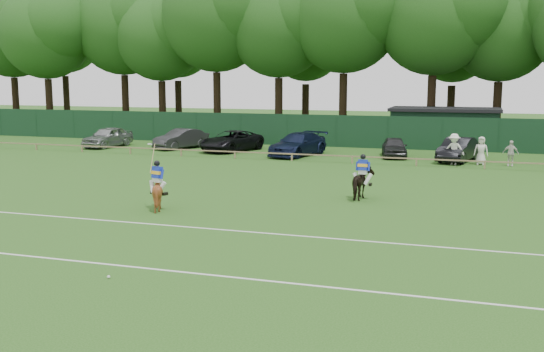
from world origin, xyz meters
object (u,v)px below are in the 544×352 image
at_px(horse_dark, 362,183).
at_px(hatch_grey, 394,147).
at_px(polo_ball, 109,277).
at_px(spectator_left, 454,149).
at_px(suv_black, 231,141).
at_px(spectator_mid, 511,153).
at_px(sedan_grey, 181,139).
at_px(spectator_right, 481,151).
at_px(sedan_navy, 298,144).
at_px(utility_shed, 444,127).
at_px(sedan_silver, 108,137).
at_px(horse_chestnut, 158,192).
at_px(estate_black, 458,150).

relative_size(horse_dark, hatch_grey, 0.43).
distance_m(hatch_grey, polo_ball, 29.45).
height_order(horse_dark, spectator_left, spectator_left).
distance_m(suv_black, spectator_mid, 19.39).
distance_m(sedan_grey, spectator_right, 21.95).
distance_m(horse_dark, suv_black, 19.94).
relative_size(sedan_navy, hatch_grey, 1.35).
height_order(spectator_right, polo_ball, spectator_right).
bearing_deg(spectator_right, sedan_navy, 178.78).
bearing_deg(suv_black, utility_shed, 45.53).
xyz_separation_m(sedan_silver, polo_ball, (18.08, -28.58, -0.75)).
bearing_deg(horse_chestnut, suv_black, -59.38).
bearing_deg(hatch_grey, spectator_left, -44.57).
height_order(suv_black, utility_shed, utility_shed).
bearing_deg(polo_ball, sedan_grey, 112.46).
xyz_separation_m(horse_dark, sedan_grey, (-16.76, 15.93, 0.03)).
distance_m(sedan_navy, spectator_mid, 13.92).
bearing_deg(sedan_navy, spectator_left, 6.60).
height_order(horse_chestnut, suv_black, suv_black).
bearing_deg(hatch_grey, horse_chestnut, -118.93).
height_order(sedan_silver, spectator_mid, spectator_mid).
height_order(horse_chestnut, hatch_grey, horse_chestnut).
bearing_deg(spectator_right, sedan_grey, 176.93).
bearing_deg(polo_ball, utility_shed, 79.44).
height_order(polo_ball, utility_shed, utility_shed).
distance_m(sedan_silver, hatch_grey, 22.13).
distance_m(estate_black, utility_shed, 9.05).
xyz_separation_m(horse_chestnut, spectator_left, (11.14, 17.78, 0.25)).
bearing_deg(polo_ball, estate_black, 73.70).
distance_m(horse_chestnut, sedan_grey, 22.66).
distance_m(polo_ball, utility_shed, 37.80).
distance_m(spectator_left, utility_shed, 10.83).
relative_size(estate_black, polo_ball, 52.00).
relative_size(polo_ball, utility_shed, 0.01).
relative_size(horse_dark, utility_shed, 0.20).
bearing_deg(estate_black, spectator_mid, -9.12).
height_order(sedan_navy, spectator_right, spectator_right).
height_order(horse_dark, sedan_grey, sedan_grey).
bearing_deg(hatch_grey, utility_shed, 60.20).
bearing_deg(horse_dark, sedan_navy, -62.36).
relative_size(hatch_grey, spectator_left, 2.05).
bearing_deg(suv_black, polo_ball, -58.12).
relative_size(horse_dark, spectator_mid, 1.08).
bearing_deg(estate_black, sedan_navy, -164.91).
relative_size(sedan_navy, spectator_right, 3.08).
bearing_deg(sedan_silver, spectator_mid, 3.41).
bearing_deg(sedan_silver, horse_dark, -27.02).
height_order(suv_black, estate_black, estate_black).
bearing_deg(horse_dark, spectator_left, -103.36).
distance_m(estate_black, spectator_right, 1.88).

